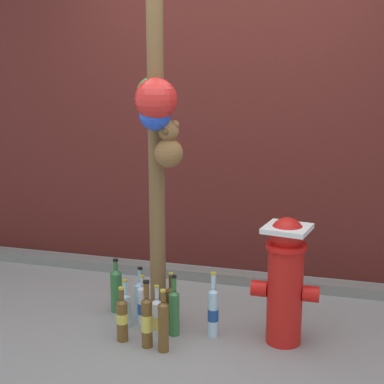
{
  "coord_description": "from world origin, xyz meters",
  "views": [
    {
      "loc": [
        0.93,
        -2.98,
        1.67
      ],
      "look_at": [
        0.01,
        0.27,
        0.91
      ],
      "focal_mm": 54.1,
      "sensor_mm": 36.0,
      "label": 1
    }
  ],
  "objects": [
    {
      "name": "bottle_10",
      "position": [
        -0.08,
        -0.01,
        0.17
      ],
      "size": [
        0.06,
        0.06,
        0.39
      ],
      "color": "brown",
      "rests_on": "ground_plane"
    },
    {
      "name": "bottle_2",
      "position": [
        -0.3,
        0.54,
        0.17
      ],
      "size": [
        0.06,
        0.06,
        0.41
      ],
      "color": "#B2DBEA",
      "rests_on": "ground_plane"
    },
    {
      "name": "bottle_9",
      "position": [
        -0.32,
        0.29,
        0.14
      ],
      "size": [
        0.07,
        0.07,
        0.34
      ],
      "color": "silver",
      "rests_on": "ground_plane"
    },
    {
      "name": "bottle_6",
      "position": [
        -0.57,
        0.43,
        0.16
      ],
      "size": [
        0.08,
        0.08,
        0.38
      ],
      "color": "#337038",
      "rests_on": "ground_plane"
    },
    {
      "name": "bottle_7",
      "position": [
        -0.19,
        0.17,
        0.12
      ],
      "size": [
        0.07,
        0.07,
        0.33
      ],
      "color": "silver",
      "rests_on": "ground_plane"
    },
    {
      "name": "bottle_11",
      "position": [
        -0.2,
        0.02,
        0.17
      ],
      "size": [
        0.07,
        0.07,
        0.42
      ],
      "color": "brown",
      "rests_on": "ground_plane"
    },
    {
      "name": "fire_hydrant",
      "position": [
        0.58,
        0.3,
        0.41
      ],
      "size": [
        0.41,
        0.3,
        0.79
      ],
      "color": "red",
      "rests_on": "ground_plane"
    },
    {
      "name": "ground_plane",
      "position": [
        0.0,
        0.0,
        0.0
      ],
      "size": [
        14.0,
        14.0,
        0.0
      ],
      "primitive_type": "plane",
      "color": "gray"
    },
    {
      "name": "litter_0",
      "position": [
        -0.25,
        0.23,
        0.0
      ],
      "size": [
        0.14,
        0.17,
        0.01
      ],
      "primitive_type": "cube",
      "rotation": [
        0.0,
        0.0,
        1.92
      ],
      "color": "tan",
      "rests_on": "ground_plane"
    },
    {
      "name": "memorial_post",
      "position": [
        -0.19,
        0.24,
        1.64
      ],
      "size": [
        0.5,
        0.47,
        2.95
      ],
      "color": "brown",
      "rests_on": "ground_plane"
    },
    {
      "name": "bottle_1",
      "position": [
        -0.17,
        0.4,
        0.13
      ],
      "size": [
        0.07,
        0.07,
        0.33
      ],
      "color": "brown",
      "rests_on": "ground_plane"
    },
    {
      "name": "bottle_0",
      "position": [
        -0.09,
        0.21,
        0.16
      ],
      "size": [
        0.07,
        0.07,
        0.39
      ],
      "color": "#337038",
      "rests_on": "ground_plane"
    },
    {
      "name": "bottle_4",
      "position": [
        -0.38,
        0.38,
        0.14
      ],
      "size": [
        0.08,
        0.08,
        0.36
      ],
      "color": "#93CCE0",
      "rests_on": "ground_plane"
    },
    {
      "name": "bottle_8",
      "position": [
        -0.43,
        0.25,
        0.13
      ],
      "size": [
        0.06,
        0.06,
        0.31
      ],
      "color": "#B2DBEA",
      "rests_on": "ground_plane"
    },
    {
      "name": "bottle_5",
      "position": [
        -0.37,
        0.05,
        0.15
      ],
      "size": [
        0.07,
        0.07,
        0.35
      ],
      "color": "brown",
      "rests_on": "ground_plane"
    },
    {
      "name": "building_wall",
      "position": [
        0.0,
        1.57,
        1.99
      ],
      "size": [
        10.0,
        0.2,
        3.97
      ],
      "color": "#561E19",
      "rests_on": "ground_plane"
    },
    {
      "name": "bottle_3",
      "position": [
        0.15,
        0.26,
        0.17
      ],
      "size": [
        0.07,
        0.07,
        0.42
      ],
      "color": "#B2DBEA",
      "rests_on": "ground_plane"
    },
    {
      "name": "curb_strip",
      "position": [
        0.0,
        1.17,
        0.04
      ],
      "size": [
        8.0,
        0.12,
        0.08
      ],
      "primitive_type": "cube",
      "color": "slate",
      "rests_on": "ground_plane"
    }
  ]
}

